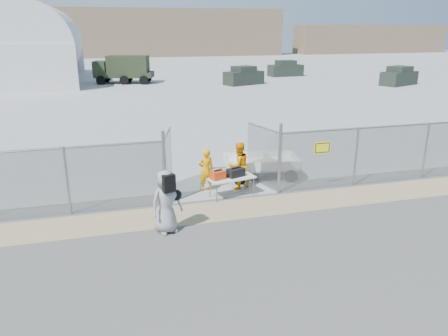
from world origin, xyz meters
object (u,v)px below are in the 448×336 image
object	(u,v)px
folding_table	(232,187)
security_worker_left	(206,170)
security_worker_right	(239,166)
visitor	(166,202)
utility_trailer	(261,166)

from	to	relation	value
folding_table	security_worker_left	distance (m)	1.15
security_worker_right	visitor	xyz separation A→B (m)	(-3.03, -2.87, 0.07)
utility_trailer	visitor	bearing A→B (deg)	-130.01
folding_table	security_worker_right	size ratio (longest dim) A/B	0.94
utility_trailer	security_worker_right	bearing A→B (deg)	-133.64
folding_table	utility_trailer	bearing A→B (deg)	32.90
folding_table	utility_trailer	world-z (taller)	utility_trailer
security_worker_left	visitor	size ratio (longest dim) A/B	0.83
folding_table	utility_trailer	distance (m)	2.39
security_worker_left	utility_trailer	world-z (taller)	security_worker_left
utility_trailer	folding_table	bearing A→B (deg)	-127.19
folding_table	visitor	distance (m)	3.40
folding_table	visitor	size ratio (longest dim) A/B	0.87
security_worker_left	security_worker_right	distance (m)	1.20
visitor	utility_trailer	size ratio (longest dim) A/B	0.51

